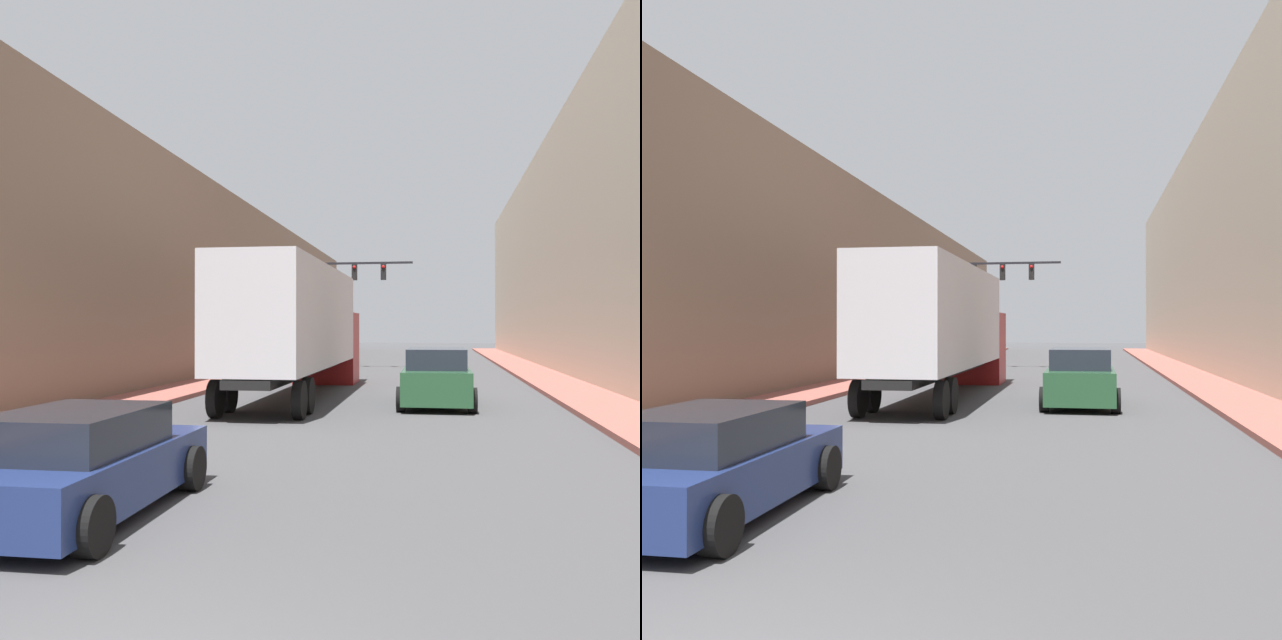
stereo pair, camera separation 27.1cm
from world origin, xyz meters
TOP-DOWN VIEW (x-y plane):
  - sidewalk_right at (6.94, 30.00)m, footprint 2.27×80.00m
  - sidewalk_left at (-6.94, 30.00)m, footprint 2.27×80.00m
  - building_right at (11.08, 30.00)m, footprint 6.00×80.00m
  - building_left at (-11.08, 30.00)m, footprint 6.00×80.00m
  - semi_truck at (-2.38, 19.87)m, footprint 2.51×14.16m
  - sedan_car at (-2.24, 4.71)m, footprint 2.03×4.34m
  - suv_car at (2.16, 18.02)m, footprint 2.19×4.96m
  - traffic_signal_gantry at (-3.86, 36.38)m, footprint 6.65×0.35m

SIDE VIEW (x-z plane):
  - sidewalk_right at x=6.94m, z-range 0.00..0.15m
  - sidewalk_left at x=-6.94m, z-range 0.00..0.15m
  - sedan_car at x=-2.24m, z-range -0.03..1.32m
  - suv_car at x=2.16m, z-range -0.04..1.68m
  - semi_truck at x=-2.38m, z-range 0.29..4.58m
  - traffic_signal_gantry at x=-3.86m, z-range 1.36..7.61m
  - building_left at x=-11.08m, z-range 0.00..9.20m
  - building_right at x=11.08m, z-range 0.00..12.74m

